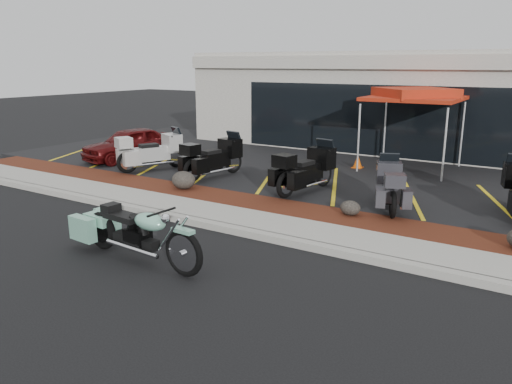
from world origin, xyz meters
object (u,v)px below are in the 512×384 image
Objects in this scene: parked_car at (130,144)px; popup_canopy at (415,96)px; touring_white at (176,147)px; traffic_cone at (358,161)px; hero_cruiser at (184,246)px.

parked_car is 0.93× the size of popup_canopy.
touring_white is 0.68× the size of parked_car.
touring_white is at bearing 10.21° from parked_car.
touring_white is 6.12m from traffic_cone.
parked_car reaches higher than traffic_cone.
parked_car is (-8.10, 6.64, 0.18)m from hero_cruiser.
parked_car is at bearing -179.58° from popup_canopy.
touring_white is 0.64× the size of popup_canopy.
popup_canopy reaches higher than touring_white.
touring_white reaches higher than hero_cruiser.
parked_car is at bearing 145.10° from hero_cruiser.
traffic_cone is (7.52, 3.03, -0.36)m from parked_car.
hero_cruiser is 0.86× the size of popup_canopy.
hero_cruiser is 8.73m from touring_white.
popup_canopy reaches higher than hero_cruiser.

